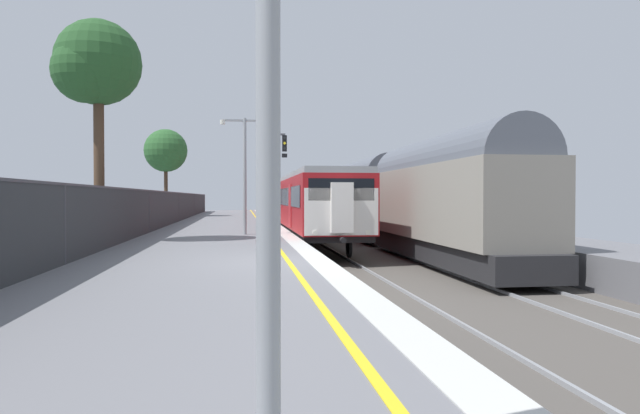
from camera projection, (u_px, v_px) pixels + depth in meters
The scene contains 9 objects.
ground at pixel (408, 284), 13.81m from camera, with size 17.40×110.00×1.21m.
commuter_train_at_platform at pixel (281, 200), 50.68m from camera, with size 2.83×62.68×3.81m.
freight_train_adjacent_track at pixel (364, 196), 34.59m from camera, with size 2.60×40.99×4.78m.
signal_gantry at pixel (275, 167), 34.35m from camera, with size 1.10×0.24×5.49m.
speed_limit_sign at pixel (271, 196), 31.87m from camera, with size 0.59×0.08×2.55m.
platform_lamp_mid at pixel (245, 165), 22.96m from camera, with size 2.00×0.20×4.80m.
platform_back_fence at pixel (64, 222), 12.65m from camera, with size 0.07×99.00×1.87m.
background_tree_left at pixel (167, 152), 45.20m from camera, with size 3.48×3.48×7.09m.
background_tree_centre at pixel (95, 67), 19.18m from camera, with size 2.94×2.94×7.69m.
Camera 1 is at (-1.46, -13.33, 1.53)m, focal length 31.27 mm.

